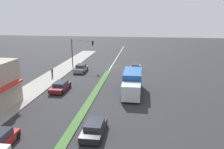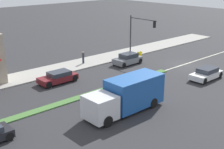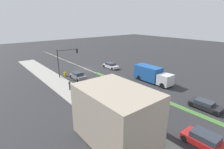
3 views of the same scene
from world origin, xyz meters
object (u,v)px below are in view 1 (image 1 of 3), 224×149
at_px(sedan_maroon, 60,86).
at_px(suv_grey, 81,68).
at_px(traffic_signal_main, 79,48).
at_px(van_white, 135,67).
at_px(pedestrian, 52,72).
at_px(sedan_dark, 94,128).
at_px(warning_aframe_sign, 80,65).
at_px(delivery_truck, 132,83).

height_order(sedan_maroon, suv_grey, suv_grey).
xyz_separation_m(traffic_signal_main, van_white, (-11.12, 0.74, -3.28)).
xyz_separation_m(pedestrian, sedan_dark, (-11.00, 16.95, -0.38)).
distance_m(suv_grey, sedan_dark, 22.39).
xyz_separation_m(sedan_maroon, sedan_dark, (-7.20, 10.71, -0.04)).
distance_m(sedan_dark, van_white, 23.66).
distance_m(traffic_signal_main, sedan_dark, 25.84).
height_order(suv_grey, sedan_dark, suv_grey).
xyz_separation_m(warning_aframe_sign, sedan_maroon, (-1.14, 13.97, 0.18)).
distance_m(delivery_truck, suv_grey, 14.21).
height_order(delivery_truck, van_white, delivery_truck).
distance_m(delivery_truck, sedan_maroon, 10.05).
bearing_deg(pedestrian, van_white, -154.63).
distance_m(pedestrian, warning_aframe_sign, 8.19).
xyz_separation_m(traffic_signal_main, sedan_dark, (-8.32, 24.24, -3.33)).
distance_m(pedestrian, van_white, 15.28).
bearing_deg(pedestrian, sedan_maroon, 121.38).
height_order(traffic_signal_main, sedan_maroon, traffic_signal_main).
relative_size(pedestrian, suv_grey, 0.41).
relative_size(sedan_maroon, suv_grey, 1.09).
bearing_deg(van_white, suv_grey, 12.90).
bearing_deg(delivery_truck, van_white, -90.00).
xyz_separation_m(traffic_signal_main, sedan_maroon, (-1.12, 13.52, -3.29)).
relative_size(suv_grey, van_white, 0.93).
height_order(traffic_signal_main, warning_aframe_sign, traffic_signal_main).
distance_m(sedan_maroon, van_white, 16.23).
relative_size(sedan_maroon, sedan_dark, 1.05).
xyz_separation_m(suv_grey, sedan_dark, (-7.20, 21.20, -0.10)).
relative_size(delivery_truck, suv_grey, 1.96).
xyz_separation_m(traffic_signal_main, warning_aframe_sign, (0.02, -0.44, -3.47)).
height_order(traffic_signal_main, suv_grey, traffic_signal_main).
bearing_deg(sedan_dark, delivery_truck, -104.10).
relative_size(warning_aframe_sign, van_white, 0.20).
distance_m(traffic_signal_main, van_white, 11.62).
bearing_deg(suv_grey, warning_aframe_sign, -71.84).
bearing_deg(pedestrian, traffic_signal_main, -110.18).
height_order(traffic_signal_main, pedestrian, traffic_signal_main).
bearing_deg(sedan_maroon, traffic_signal_main, -85.25).
bearing_deg(warning_aframe_sign, sedan_dark, 108.67).
height_order(warning_aframe_sign, suv_grey, suv_grey).
xyz_separation_m(traffic_signal_main, pedestrian, (2.68, 7.29, -2.95)).
bearing_deg(van_white, delivery_truck, 90.00).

